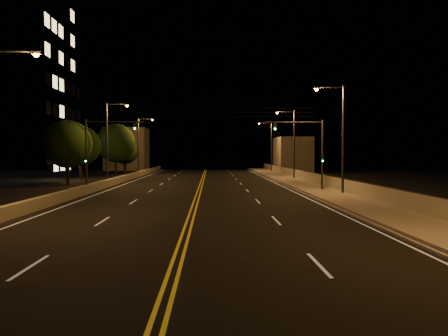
{
  "coord_description": "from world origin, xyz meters",
  "views": [
    {
      "loc": [
        1.1,
        -12.05,
        3.55
      ],
      "look_at": [
        2.0,
        18.0,
        2.5
      ],
      "focal_mm": 35.0,
      "sensor_mm": 36.0,
      "label": 1
    }
  ],
  "objects_px": {
    "streetlight_4": "(0,121)",
    "tree_2": "(116,143)",
    "tree_1": "(81,146)",
    "streetlight_3": "(270,143)",
    "tree_3": "(125,150)",
    "streetlight_2": "(292,140)",
    "streetlight_1": "(340,132)",
    "traffic_signal_right": "(312,147)",
    "streetlight_5": "(110,138)",
    "traffic_signal_left": "(97,147)",
    "tree_0": "(68,144)",
    "streetlight_6": "(140,142)"
  },
  "relations": [
    {
      "from": "streetlight_1",
      "to": "traffic_signal_right",
      "type": "relative_size",
      "value": 1.39
    },
    {
      "from": "streetlight_1",
      "to": "streetlight_4",
      "type": "relative_size",
      "value": 1.0
    },
    {
      "from": "tree_1",
      "to": "tree_2",
      "type": "bearing_deg",
      "value": 75.51
    },
    {
      "from": "streetlight_1",
      "to": "streetlight_3",
      "type": "height_order",
      "value": "same"
    },
    {
      "from": "streetlight_1",
      "to": "tree_0",
      "type": "height_order",
      "value": "streetlight_1"
    },
    {
      "from": "streetlight_3",
      "to": "tree_3",
      "type": "relative_size",
      "value": 1.42
    },
    {
      "from": "traffic_signal_left",
      "to": "streetlight_2",
      "type": "bearing_deg",
      "value": 40.42
    },
    {
      "from": "streetlight_1",
      "to": "tree_0",
      "type": "xyz_separation_m",
      "value": [
        -26.15,
        13.34,
        -0.69
      ]
    },
    {
      "from": "streetlight_3",
      "to": "tree_1",
      "type": "relative_size",
      "value": 1.28
    },
    {
      "from": "streetlight_1",
      "to": "tree_2",
      "type": "height_order",
      "value": "streetlight_1"
    },
    {
      "from": "tree_3",
      "to": "streetlight_4",
      "type": "bearing_deg",
      "value": -86.19
    },
    {
      "from": "streetlight_3",
      "to": "streetlight_5",
      "type": "relative_size",
      "value": 1.0
    },
    {
      "from": "traffic_signal_right",
      "to": "tree_3",
      "type": "xyz_separation_m",
      "value": [
        -23.26,
        34.39,
        -0.07
      ]
    },
    {
      "from": "streetlight_6",
      "to": "traffic_signal_left",
      "type": "distance_m",
      "value": 29.82
    },
    {
      "from": "traffic_signal_left",
      "to": "tree_1",
      "type": "xyz_separation_m",
      "value": [
        -7.1,
        19.05,
        0.38
      ]
    },
    {
      "from": "streetlight_4",
      "to": "tree_2",
      "type": "distance_m",
      "value": 44.11
    },
    {
      "from": "tree_1",
      "to": "streetlight_4",
      "type": "bearing_deg",
      "value": -80.07
    },
    {
      "from": "streetlight_1",
      "to": "streetlight_3",
      "type": "bearing_deg",
      "value": 90.0
    },
    {
      "from": "streetlight_2",
      "to": "traffic_signal_right",
      "type": "xyz_separation_m",
      "value": [
        -1.48,
        -17.33,
        -1.14
      ]
    },
    {
      "from": "streetlight_5",
      "to": "traffic_signal_right",
      "type": "xyz_separation_m",
      "value": [
        19.95,
        -9.33,
        -1.14
      ]
    },
    {
      "from": "tree_0",
      "to": "tree_3",
      "type": "xyz_separation_m",
      "value": [
        1.4,
        24.5,
        -0.52
      ]
    },
    {
      "from": "tree_1",
      "to": "tree_2",
      "type": "xyz_separation_m",
      "value": [
        2.48,
        9.6,
        0.62
      ]
    },
    {
      "from": "tree_0",
      "to": "tree_2",
      "type": "bearing_deg",
      "value": 86.42
    },
    {
      "from": "streetlight_1",
      "to": "traffic_signal_left",
      "type": "relative_size",
      "value": 1.39
    },
    {
      "from": "streetlight_2",
      "to": "streetlight_6",
      "type": "distance_m",
      "value": 24.78
    },
    {
      "from": "streetlight_4",
      "to": "tree_2",
      "type": "bearing_deg",
      "value": 94.6
    },
    {
      "from": "streetlight_1",
      "to": "tree_2",
      "type": "xyz_separation_m",
      "value": [
        -24.97,
        32.1,
        -0.15
      ]
    },
    {
      "from": "tree_2",
      "to": "streetlight_2",
      "type": "bearing_deg",
      "value": -24.38
    },
    {
      "from": "streetlight_3",
      "to": "tree_2",
      "type": "height_order",
      "value": "streetlight_3"
    },
    {
      "from": "traffic_signal_right",
      "to": "tree_1",
      "type": "height_order",
      "value": "tree_1"
    },
    {
      "from": "streetlight_2",
      "to": "tree_2",
      "type": "height_order",
      "value": "streetlight_2"
    },
    {
      "from": "tree_0",
      "to": "streetlight_2",
      "type": "bearing_deg",
      "value": 15.89
    },
    {
      "from": "streetlight_3",
      "to": "tree_0",
      "type": "distance_m",
      "value": 38.69
    },
    {
      "from": "tree_0",
      "to": "streetlight_1",
      "type": "bearing_deg",
      "value": -27.03
    },
    {
      "from": "traffic_signal_right",
      "to": "tree_1",
      "type": "bearing_deg",
      "value": 143.74
    },
    {
      "from": "streetlight_2",
      "to": "streetlight_6",
      "type": "xyz_separation_m",
      "value": [
        -21.43,
        12.44,
        0.0
      ]
    },
    {
      "from": "streetlight_2",
      "to": "traffic_signal_left",
      "type": "height_order",
      "value": "streetlight_2"
    },
    {
      "from": "streetlight_2",
      "to": "streetlight_5",
      "type": "xyz_separation_m",
      "value": [
        -21.43,
        -8.0,
        0.0
      ]
    },
    {
      "from": "streetlight_1",
      "to": "streetlight_5",
      "type": "relative_size",
      "value": 1.0
    },
    {
      "from": "traffic_signal_right",
      "to": "tree_0",
      "type": "relative_size",
      "value": 0.9
    },
    {
      "from": "streetlight_5",
      "to": "traffic_signal_right",
      "type": "bearing_deg",
      "value": -25.06
    },
    {
      "from": "streetlight_2",
      "to": "tree_1",
      "type": "relative_size",
      "value": 1.28
    },
    {
      "from": "streetlight_5",
      "to": "tree_2",
      "type": "distance_m",
      "value": 19.64
    },
    {
      "from": "streetlight_4",
      "to": "tree_2",
      "type": "height_order",
      "value": "streetlight_4"
    },
    {
      "from": "tree_2",
      "to": "streetlight_5",
      "type": "bearing_deg",
      "value": -79.63
    },
    {
      "from": "streetlight_2",
      "to": "tree_3",
      "type": "distance_m",
      "value": 30.08
    },
    {
      "from": "traffic_signal_right",
      "to": "traffic_signal_left",
      "type": "distance_m",
      "value": 18.87
    },
    {
      "from": "traffic_signal_right",
      "to": "tree_0",
      "type": "height_order",
      "value": "tree_0"
    },
    {
      "from": "streetlight_5",
      "to": "tree_2",
      "type": "bearing_deg",
      "value": 100.37
    },
    {
      "from": "streetlight_4",
      "to": "streetlight_5",
      "type": "relative_size",
      "value": 1.0
    }
  ]
}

